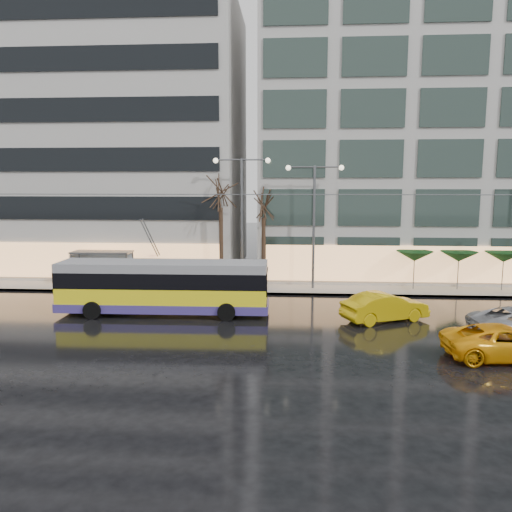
{
  "coord_description": "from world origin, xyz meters",
  "views": [
    {
      "loc": [
        5.33,
        -23.83,
        7.5
      ],
      "look_at": [
        3.38,
        5.0,
        3.24
      ],
      "focal_mm": 35.0,
      "sensor_mm": 36.0,
      "label": 1
    }
  ],
  "objects": [
    {
      "name": "ground",
      "position": [
        0.0,
        0.0,
        0.0
      ],
      "size": [
        140.0,
        140.0,
        0.0
      ],
      "primitive_type": "plane",
      "color": "black",
      "rests_on": "ground"
    },
    {
      "name": "sidewalk",
      "position": [
        2.0,
        14.0,
        0.07
      ],
      "size": [
        80.0,
        10.0,
        0.15
      ],
      "primitive_type": "cube",
      "color": "gray",
      "rests_on": "ground"
    },
    {
      "name": "kerb",
      "position": [
        2.0,
        9.05,
        0.07
      ],
      "size": [
        80.0,
        0.1,
        0.15
      ],
      "primitive_type": "cube",
      "color": "slate",
      "rests_on": "ground"
    },
    {
      "name": "building_left",
      "position": [
        -16.0,
        19.0,
        11.15
      ],
      "size": [
        34.0,
        14.0,
        22.0
      ],
      "primitive_type": "cube",
      "color": "#B5B2AD",
      "rests_on": "sidewalk"
    },
    {
      "name": "building_right",
      "position": [
        19.0,
        19.0,
        12.65
      ],
      "size": [
        32.0,
        14.0,
        25.0
      ],
      "primitive_type": "cube",
      "color": "#B5B2AD",
      "rests_on": "sidewalk"
    },
    {
      "name": "trolleybus",
      "position": [
        -1.83,
        3.67,
        1.5
      ],
      "size": [
        11.96,
        4.71,
        5.52
      ],
      "color": "yellow",
      "rests_on": "ground"
    },
    {
      "name": "catenary",
      "position": [
        1.0,
        7.94,
        4.25
      ],
      "size": [
        42.24,
        5.12,
        7.0
      ],
      "color": "#595B60",
      "rests_on": "ground"
    },
    {
      "name": "bus_shelter",
      "position": [
        -8.38,
        10.69,
        1.96
      ],
      "size": [
        4.2,
        1.6,
        2.51
      ],
      "color": "#595B60",
      "rests_on": "sidewalk"
    },
    {
      "name": "street_lamp_near",
      "position": [
        2.0,
        10.8,
        5.99
      ],
      "size": [
        3.96,
        0.36,
        9.03
      ],
      "color": "#595B60",
      "rests_on": "sidewalk"
    },
    {
      "name": "street_lamp_far",
      "position": [
        7.0,
        10.8,
        5.71
      ],
      "size": [
        3.96,
        0.36,
        8.53
      ],
      "color": "#595B60",
      "rests_on": "sidewalk"
    },
    {
      "name": "tree_a",
      "position": [
        0.5,
        11.0,
        7.09
      ],
      "size": [
        3.2,
        3.2,
        8.4
      ],
      "color": "black",
      "rests_on": "sidewalk"
    },
    {
      "name": "tree_b",
      "position": [
        3.5,
        11.2,
        6.4
      ],
      "size": [
        3.2,
        3.2,
        7.7
      ],
      "color": "black",
      "rests_on": "sidewalk"
    },
    {
      "name": "parasol_a",
      "position": [
        14.0,
        11.0,
        2.45
      ],
      "size": [
        2.5,
        2.5,
        2.65
      ],
      "color": "#595B60",
      "rests_on": "sidewalk"
    },
    {
      "name": "parasol_b",
      "position": [
        17.0,
        11.0,
        2.45
      ],
      "size": [
        2.5,
        2.5,
        2.65
      ],
      "color": "#595B60",
      "rests_on": "sidewalk"
    },
    {
      "name": "parasol_c",
      "position": [
        20.0,
        11.0,
        2.45
      ],
      "size": [
        2.5,
        2.5,
        2.65
      ],
      "color": "#595B60",
      "rests_on": "sidewalk"
    },
    {
      "name": "taxi_b",
      "position": [
        10.56,
        3.07,
        0.79
      ],
      "size": [
        5.04,
        3.48,
        1.57
      ],
      "primitive_type": "imported",
      "rotation": [
        0.0,
        0.0,
        1.99
      ],
      "color": "gold",
      "rests_on": "ground"
    },
    {
      "name": "taxi_c",
      "position": [
        14.63,
        -2.57,
        0.73
      ],
      "size": [
        5.37,
        2.73,
        1.45
      ],
      "primitive_type": "imported",
      "rotation": [
        0.0,
        0.0,
        1.63
      ],
      "color": "#FFAA0D",
      "rests_on": "ground"
    },
    {
      "name": "pedestrian_a",
      "position": [
        -4.66,
        11.43,
        1.57
      ],
      "size": [
        1.08,
        1.1,
        2.19
      ],
      "color": "black",
      "rests_on": "sidewalk"
    },
    {
      "name": "pedestrian_b",
      "position": [
        -6.43,
        11.54,
        1.08
      ],
      "size": [
        0.98,
        0.8,
        1.85
      ],
      "color": "black",
      "rests_on": "sidewalk"
    },
    {
      "name": "pedestrian_c",
      "position": [
        -10.08,
        9.84,
        1.27
      ],
      "size": [
        1.11,
        1.1,
        2.11
      ],
      "color": "black",
      "rests_on": "sidewalk"
    }
  ]
}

